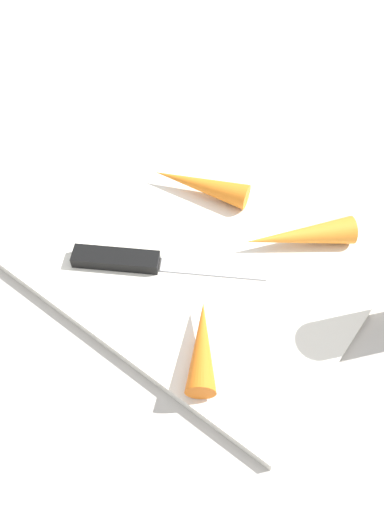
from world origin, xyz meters
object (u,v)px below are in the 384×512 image
at_px(cutting_board, 192,259).
at_px(carrot_longest, 299,236).
at_px(carrot_shortest, 202,345).
at_px(carrot_medium, 200,184).
at_px(knife, 129,261).

height_order(cutting_board, carrot_longest, carrot_longest).
xyz_separation_m(carrot_shortest, carrot_medium, (-0.12, 0.16, 0.00)).
height_order(carrot_shortest, carrot_longest, carrot_longest).
bearing_deg(knife, carrot_shortest, -47.34).
relative_size(cutting_board, carrot_longest, 3.12).
distance_m(carrot_shortest, carrot_longest, 0.16).
height_order(carrot_medium, carrot_longest, carrot_longest).
distance_m(cutting_board, carrot_shortest, 0.11).
bearing_deg(cutting_board, knife, -134.01).
distance_m(knife, carrot_medium, 0.13).
relative_size(cutting_board, knife, 1.98).
height_order(knife, carrot_longest, carrot_longest).
distance_m(cutting_board, carrot_medium, 0.09).
bearing_deg(carrot_shortest, carrot_longest, -37.20).
xyz_separation_m(carrot_medium, carrot_longest, (0.13, 0.00, 0.00)).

